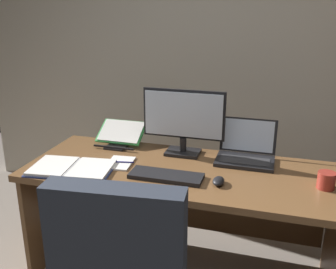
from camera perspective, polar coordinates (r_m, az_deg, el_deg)
wall_back at (r=3.25m, az=9.81°, el=11.13°), size 4.68×0.12×2.56m
desk at (r=2.50m, az=2.46°, el=-8.50°), size 1.88×0.75×0.75m
monitor at (r=2.50m, az=2.29°, el=1.93°), size 0.54×0.16×0.43m
laptop at (r=2.50m, az=11.36°, el=-2.56°), size 0.36×0.31×0.24m
keyboard at (r=2.22m, az=-0.28°, el=-6.09°), size 0.42×0.15×0.02m
computer_mouse at (r=2.16m, az=7.42°, el=-6.79°), size 0.06×0.10×0.04m
reading_stand_with_book at (r=2.74m, az=-6.98°, el=0.06°), size 0.32×0.26×0.14m
open_binder at (r=2.40m, az=-13.88°, el=-4.78°), size 0.52×0.36×0.02m
notepad at (r=2.43m, az=-7.08°, el=-4.16°), size 0.17×0.22×0.01m
pen at (r=2.42m, az=-6.65°, el=-4.02°), size 0.14×0.03×0.01m
coffee_mug at (r=2.26m, az=22.20°, el=-6.25°), size 0.10×0.10×0.09m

